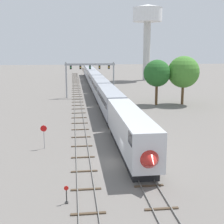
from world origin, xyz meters
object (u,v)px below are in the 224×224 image
object	(u,v)px
signal_gantry	(90,72)
passenger_train	(97,83)
stop_sign	(44,134)
trackside_tree_left	(157,73)
water_tower	(147,20)
trackside_tree_mid	(183,72)
switch_stand	(67,197)

from	to	relation	value
signal_gantry	passenger_train	bearing A→B (deg)	74.65
signal_gantry	stop_sign	bearing A→B (deg)	-101.26
signal_gantry	trackside_tree_left	size ratio (longest dim) A/B	1.27
water_tower	trackside_tree_mid	world-z (taller)	water_tower
stop_sign	signal_gantry	bearing A→B (deg)	78.74
switch_stand	trackside_tree_left	bearing A→B (deg)	66.04
passenger_train	stop_sign	world-z (taller)	passenger_train
passenger_train	trackside_tree_mid	xyz separation A→B (m)	(16.82, -20.25, 4.31)
signal_gantry	water_tower	bearing A→B (deg)	59.52
switch_stand	stop_sign	distance (m)	14.31
passenger_train	trackside_tree_mid	bearing A→B (deg)	-50.30
signal_gantry	switch_stand	xyz separation A→B (m)	(-4.85, -52.88, -5.81)
trackside_tree_mid	trackside_tree_left	bearing A→B (deg)	177.79
trackside_tree_mid	stop_sign	bearing A→B (deg)	-134.93
stop_sign	trackside_tree_left	bearing A→B (deg)	52.05
passenger_train	stop_sign	xyz separation A→B (m)	(-10.00, -47.13, -0.74)
water_tower	stop_sign	size ratio (longest dim) A/B	9.52
passenger_train	signal_gantry	distance (m)	9.27
switch_stand	trackside_tree_left	distance (m)	45.33
passenger_train	water_tower	distance (m)	42.63
passenger_train	trackside_tree_left	xyz separation A→B (m)	(11.13, -20.03, 4.07)
stop_sign	water_tower	bearing A→B (deg)	68.41
passenger_train	trackside_tree_mid	world-z (taller)	trackside_tree_mid
signal_gantry	trackside_tree_mid	distance (m)	22.56
trackside_tree_mid	water_tower	bearing A→B (deg)	85.24
passenger_train	stop_sign	size ratio (longest dim) A/B	41.16
stop_sign	trackside_tree_mid	xyz separation A→B (m)	(26.82, 26.88, 5.05)
switch_stand	passenger_train	bearing A→B (deg)	83.37
passenger_train	water_tower	xyz separation A→B (m)	(21.13, 31.52, 19.42)
trackside_tree_left	trackside_tree_mid	size ratio (longest dim) A/B	0.93
signal_gantry	switch_stand	distance (m)	53.42
passenger_train	trackside_tree_left	bearing A→B (deg)	-60.93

